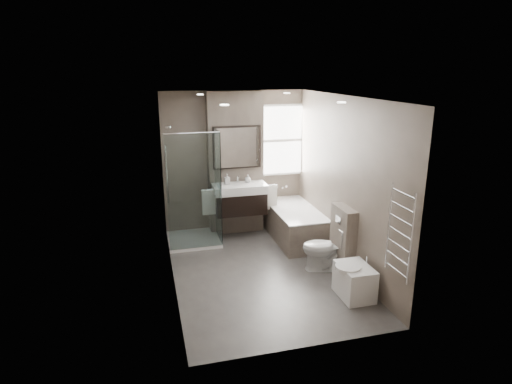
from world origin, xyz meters
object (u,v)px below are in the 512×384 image
object	(u,v)px
bidet	(354,281)
toilet	(326,248)
vanity	(240,198)
bathtub	(294,222)

from	to	relation	value
bidet	toilet	bearing A→B (deg)	92.93
toilet	vanity	bearing A→B (deg)	-132.74
vanity	toilet	bearing A→B (deg)	-58.88
bathtub	bidet	bearing A→B (deg)	-87.62
vanity	toilet	xyz separation A→B (m)	(0.97, -1.61, -0.38)
vanity	bathtub	bearing A→B (deg)	-19.37
bathtub	toilet	size ratio (longest dim) A/B	2.24
bathtub	toilet	world-z (taller)	toilet
bathtub	bidet	size ratio (longest dim) A/B	2.80
toilet	bidet	bearing A→B (deg)	19.07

